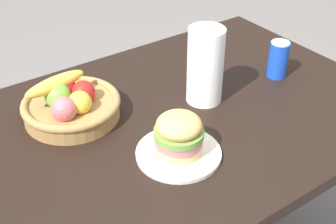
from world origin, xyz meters
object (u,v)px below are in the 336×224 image
paper_towel_roll (205,66)px  fruit_basket (70,104)px  soda_can (278,59)px  plate (178,153)px  sandwich (179,134)px

paper_towel_roll → fruit_basket: bearing=158.6°
soda_can → fruit_basket: 0.70m
plate → paper_towel_roll: (0.23, 0.17, 0.11)m
soda_can → paper_towel_roll: size_ratio=0.53×
fruit_basket → paper_towel_roll: 0.42m
soda_can → fruit_basket: size_ratio=0.43×
sandwich → soda_can: (0.52, 0.15, -0.01)m
plate → soda_can: bearing=15.9°
plate → paper_towel_roll: bearing=37.6°
plate → soda_can: size_ratio=1.81×
sandwich → soda_can: bearing=15.9°
paper_towel_roll → soda_can: bearing=-4.9°
sandwich → paper_towel_roll: 0.29m
sandwich → fruit_basket: size_ratio=0.45×
plate → fruit_basket: (-0.16, 0.32, 0.04)m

